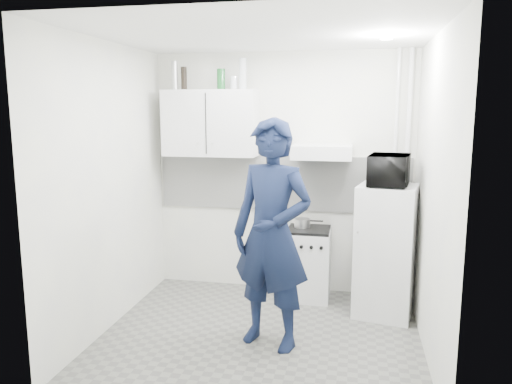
# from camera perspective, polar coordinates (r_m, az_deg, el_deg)

# --- Properties ---
(floor) EXTENTS (2.80, 2.80, 0.00)m
(floor) POSITION_cam_1_polar(r_m,az_deg,el_deg) (4.64, 0.49, -16.07)
(floor) COLOR #606059
(floor) RESTS_ON ground
(ceiling) EXTENTS (2.80, 2.80, 0.00)m
(ceiling) POSITION_cam_1_polar(r_m,az_deg,el_deg) (4.23, 0.54, 17.61)
(ceiling) COLOR white
(ceiling) RESTS_ON wall_back
(wall_back) EXTENTS (2.80, 0.00, 2.80)m
(wall_back) POSITION_cam_1_polar(r_m,az_deg,el_deg) (5.46, 2.98, 2.10)
(wall_back) COLOR white
(wall_back) RESTS_ON floor
(wall_left) EXTENTS (0.00, 2.60, 2.60)m
(wall_left) POSITION_cam_1_polar(r_m,az_deg,el_deg) (4.71, -16.46, 0.52)
(wall_left) COLOR white
(wall_left) RESTS_ON floor
(wall_right) EXTENTS (0.00, 2.60, 2.60)m
(wall_right) POSITION_cam_1_polar(r_m,az_deg,el_deg) (4.22, 19.55, -0.65)
(wall_right) COLOR white
(wall_right) RESTS_ON floor
(person) EXTENTS (0.81, 0.66, 1.94)m
(person) POSITION_cam_1_polar(r_m,az_deg,el_deg) (4.17, 1.81, -4.88)
(person) COLOR black
(person) RESTS_ON floor
(stove) EXTENTS (0.46, 0.46, 0.73)m
(stove) POSITION_cam_1_polar(r_m,az_deg,el_deg) (5.39, 5.98, -8.23)
(stove) COLOR silver
(stove) RESTS_ON floor
(fridge) EXTENTS (0.63, 0.63, 1.29)m
(fridge) POSITION_cam_1_polar(r_m,az_deg,el_deg) (5.02, 14.59, -6.52)
(fridge) COLOR silver
(fridge) RESTS_ON floor
(stove_top) EXTENTS (0.44, 0.44, 0.03)m
(stove_top) POSITION_cam_1_polar(r_m,az_deg,el_deg) (5.28, 6.05, -4.31)
(stove_top) COLOR black
(stove_top) RESTS_ON stove
(saucepan) EXTENTS (0.17, 0.17, 0.09)m
(saucepan) POSITION_cam_1_polar(r_m,az_deg,el_deg) (5.32, 5.30, -3.54)
(saucepan) COLOR silver
(saucepan) RESTS_ON stove_top
(microwave) EXTENTS (0.57, 0.43, 0.29)m
(microwave) POSITION_cam_1_polar(r_m,az_deg,el_deg) (4.87, 14.97, 2.44)
(microwave) COLOR black
(microwave) RESTS_ON fridge
(bottle_a) EXTENTS (0.07, 0.07, 0.30)m
(bottle_a) POSITION_cam_1_polar(r_m,az_deg,el_deg) (5.54, -9.28, 12.99)
(bottle_a) COLOR silver
(bottle_a) RESTS_ON upper_cabinet
(bottle_b) EXTENTS (0.06, 0.06, 0.24)m
(bottle_b) POSITION_cam_1_polar(r_m,az_deg,el_deg) (5.51, -8.24, 12.71)
(bottle_b) COLOR black
(bottle_b) RESTS_ON upper_cabinet
(canister_a) EXTENTS (0.09, 0.09, 0.22)m
(canister_a) POSITION_cam_1_polar(r_m,az_deg,el_deg) (5.39, -4.01, 12.73)
(canister_a) COLOR #144C1E
(canister_a) RESTS_ON upper_cabinet
(canister_b) EXTENTS (0.07, 0.07, 0.14)m
(canister_b) POSITION_cam_1_polar(r_m,az_deg,el_deg) (5.35, -2.55, 12.35)
(canister_b) COLOR #B2B7BC
(canister_b) RESTS_ON upper_cabinet
(bottle_e) EXTENTS (0.08, 0.08, 0.32)m
(bottle_e) POSITION_cam_1_polar(r_m,az_deg,el_deg) (5.33, -1.52, 13.33)
(bottle_e) COLOR #B2B7BC
(bottle_e) RESTS_ON upper_cabinet
(upper_cabinet) EXTENTS (1.00, 0.35, 0.70)m
(upper_cabinet) POSITION_cam_1_polar(r_m,az_deg,el_deg) (5.41, -5.20, 7.84)
(upper_cabinet) COLOR silver
(upper_cabinet) RESTS_ON wall_back
(range_hood) EXTENTS (0.60, 0.50, 0.14)m
(range_hood) POSITION_cam_1_polar(r_m,az_deg,el_deg) (5.14, 7.58, 4.59)
(range_hood) COLOR silver
(range_hood) RESTS_ON wall_back
(backsplash) EXTENTS (2.74, 0.03, 0.60)m
(backsplash) POSITION_cam_1_polar(r_m,az_deg,el_deg) (5.46, 2.95, 1.04)
(backsplash) COLOR white
(backsplash) RESTS_ON wall_back
(pipe_a) EXTENTS (0.05, 0.05, 2.60)m
(pipe_a) POSITION_cam_1_polar(r_m,az_deg,el_deg) (5.35, 16.76, 1.55)
(pipe_a) COLOR silver
(pipe_a) RESTS_ON floor
(pipe_b) EXTENTS (0.04, 0.04, 2.60)m
(pipe_b) POSITION_cam_1_polar(r_m,az_deg,el_deg) (5.34, 15.48, 1.60)
(pipe_b) COLOR silver
(pipe_b) RESTS_ON floor
(ceiling_spot_fixture) EXTENTS (0.10, 0.10, 0.02)m
(ceiling_spot_fixture) POSITION_cam_1_polar(r_m,az_deg,el_deg) (4.35, 14.69, 16.68)
(ceiling_spot_fixture) COLOR white
(ceiling_spot_fixture) RESTS_ON ceiling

